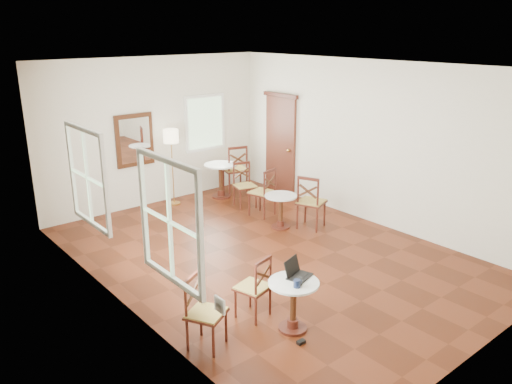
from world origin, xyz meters
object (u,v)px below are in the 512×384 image
cafe_table_mid (281,208)px  chair_near_b (204,312)px  chair_mid_b (311,202)px  water_glass (300,281)px  chair_mid_a (263,192)px  power_adapter (301,342)px  laptop (296,272)px  navy_mug (297,284)px  floor_lamp (171,141)px  cafe_table_near (293,300)px  chair_back_b (244,185)px  mouse (299,285)px  chair_near_a (254,287)px  cafe_table_back (221,177)px  chair_back_a (235,169)px

cafe_table_mid → chair_near_b: chair_near_b is taller
chair_mid_b → water_glass: bearing=110.1°
chair_mid_a → power_adapter: 4.32m
chair_mid_b → laptop: (-2.43, -2.11, 0.20)m
cafe_table_mid → water_glass: size_ratio=6.47×
chair_mid_b → navy_mug: bearing=109.7°
floor_lamp → water_glass: floor_lamp is taller
water_glass → cafe_table_near: bearing=88.6°
floor_lamp → power_adapter: floor_lamp is taller
cafe_table_near → chair_back_b: chair_back_b is taller
floor_lamp → mouse: bearing=-105.0°
chair_near_a → chair_mid_b: bearing=-163.1°
chair_mid_a → chair_mid_b: bearing=89.4°
chair_near_b → mouse: size_ratio=9.14×
chair_near_b → chair_mid_a: 4.37m
cafe_table_mid → cafe_table_back: (0.21, 2.14, 0.07)m
chair_back_b → cafe_table_back: bearing=107.4°
chair_mid_b → chair_back_b: bearing=-15.6°
chair_back_a → laptop: size_ratio=2.99×
cafe_table_back → chair_back_a: bearing=8.0°
cafe_table_mid → chair_mid_b: (0.42, -0.36, 0.11)m
cafe_table_near → chair_mid_b: 3.38m
cafe_table_back → power_adapter: (-2.48, -4.98, -0.44)m
floor_lamp → navy_mug: floor_lamp is taller
chair_mid_a → mouse: 4.10m
mouse → chair_back_b: bearing=52.6°
chair_mid_a → mouse: chair_mid_a is taller
laptop → navy_mug: (-0.19, -0.20, -0.01)m
chair_near_b → laptop: chair_near_b is taller
navy_mug → cafe_table_near: bearing=62.5°
cafe_table_mid → navy_mug: bearing=-129.5°
chair_back_a → mouse: 5.64m
chair_mid_a → chair_near_a: bearing=34.0°
cafe_table_back → navy_mug: navy_mug is taller
chair_mid_a → cafe_table_back: bearing=-105.0°
cafe_table_near → mouse: size_ratio=6.76×
chair_back_a → navy_mug: size_ratio=9.02×
cafe_table_near → cafe_table_mid: size_ratio=1.03×
chair_back_b → power_adapter: 4.90m
cafe_table_back → chair_near_a: size_ratio=0.88×
chair_near_a → chair_back_b: chair_back_b is taller
chair_back_b → power_adapter: size_ratio=8.91×
chair_near_b → cafe_table_mid: bearing=6.1°
chair_near_b → power_adapter: 1.19m
chair_near_a → chair_back_a: chair_back_a is taller
cafe_table_near → chair_mid_a: 3.99m
cafe_table_mid → floor_lamp: bearing=108.6°
floor_lamp → power_adapter: size_ratio=15.50×
mouse → navy_mug: bearing=-176.4°
laptop → mouse: bearing=-144.5°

